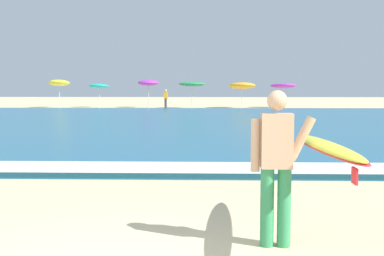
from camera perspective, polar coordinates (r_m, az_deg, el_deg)
name	(u,v)px	position (r m, az deg, el deg)	size (l,w,h in m)	color
sea	(192,122)	(22.91, -0.02, 0.73)	(120.00, 28.00, 0.14)	#1E6084
surf_foam	(172,167)	(9.60, -2.48, -4.75)	(120.00, 1.30, 0.01)	white
surfer_with_board	(302,154)	(5.28, 13.12, -3.05)	(0.99, 2.99, 1.73)	#338E56
beach_umbrella_0	(59,83)	(42.07, -15.78, 5.27)	(1.77, 1.81, 2.47)	beige
beach_umbrella_1	(99,86)	(41.78, -11.19, 4.99)	(1.72, 1.74, 2.09)	beige
beach_umbrella_2	(148,83)	(40.80, -5.30, 5.47)	(1.80, 1.81, 2.43)	beige
beach_umbrella_3	(192,84)	(39.08, 0.00, 5.33)	(2.23, 2.23, 2.22)	beige
beach_umbrella_4	(242,86)	(40.27, 6.07, 5.11)	(2.27, 2.30, 2.23)	beige
beach_umbrella_5	(283,86)	(41.20, 10.99, 5.04)	(2.20, 2.22, 2.17)	beige
beachgoer_near_row_left	(166,98)	(38.58, -3.20, 3.59)	(0.32, 0.20, 1.58)	#383842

